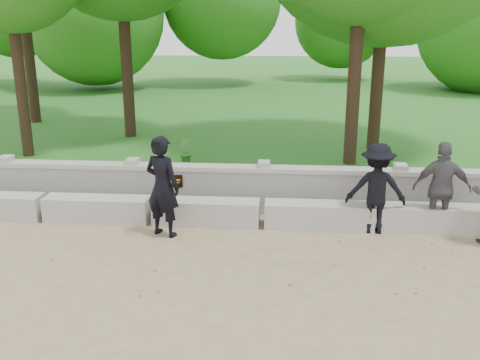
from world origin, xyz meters
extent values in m
plane|color=#9D8860|center=(0.00, 0.00, 0.00)|extent=(80.00, 80.00, 0.00)
cube|color=#236719|center=(0.00, 14.00, 0.12)|extent=(40.00, 22.00, 0.25)
cube|color=#B7B5AC|center=(-1.00, 1.90, 0.23)|extent=(1.90, 0.45, 0.45)
cube|color=#B7B5AC|center=(1.00, 1.90, 0.23)|extent=(1.90, 0.45, 0.45)
cube|color=#B7B5AC|center=(3.00, 1.90, 0.23)|extent=(1.90, 0.45, 0.45)
cube|color=#B7B5AC|center=(5.00, 1.90, 0.23)|extent=(1.90, 0.45, 0.45)
cube|color=#ACAAA2|center=(0.00, 2.60, 0.41)|extent=(12.50, 0.25, 0.82)
cube|color=#B7B5AC|center=(0.00, 2.60, 0.86)|extent=(12.50, 0.35, 0.08)
cube|color=black|center=(0.30, 2.46, 0.62)|extent=(0.36, 0.02, 0.24)
imported|color=black|center=(0.36, 1.35, 0.86)|extent=(0.74, 0.63, 1.73)
cube|color=black|center=(0.36, 1.00, 1.67)|extent=(0.14, 0.07, 0.07)
imported|color=black|center=(3.94, 1.78, 0.78)|extent=(1.04, 0.64, 1.56)
imported|color=#49484E|center=(5.02, 1.80, 0.80)|extent=(0.98, 0.49, 1.61)
cylinder|color=#382619|center=(-5.95, 10.18, 2.72)|extent=(0.33, 0.33, 4.94)
cylinder|color=#382619|center=(-4.04, 5.61, 2.29)|extent=(0.27, 0.27, 4.07)
cylinder|color=#382619|center=(-2.12, 8.13, 2.63)|extent=(0.32, 0.32, 4.77)
cylinder|color=#382619|center=(3.94, 5.50, 2.50)|extent=(0.30, 0.30, 4.51)
cylinder|color=#382619|center=(4.72, 7.05, 2.62)|extent=(0.32, 0.32, 4.73)
imported|color=#346D25|center=(0.05, 5.08, 0.55)|extent=(0.43, 0.42, 0.61)
imported|color=#346D25|center=(4.64, 4.31, 0.54)|extent=(0.69, 0.67, 0.58)
camera|label=1|loc=(2.33, -7.01, 3.51)|focal=40.00mm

